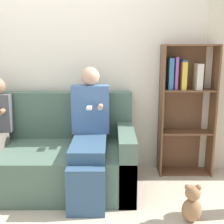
{
  "coord_description": "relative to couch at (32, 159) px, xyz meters",
  "views": [
    {
      "loc": [
        0.66,
        -2.17,
        1.39
      ],
      "look_at": [
        0.67,
        0.59,
        0.77
      ],
      "focal_mm": 45.0,
      "sensor_mm": 36.0,
      "label": 1
    }
  ],
  "objects": [
    {
      "name": "back_wall",
      "position": [
        0.16,
        0.47,
        0.98
      ],
      "size": [
        10.0,
        0.06,
        2.55
      ],
      "color": "silver",
      "rests_on": "ground_plane"
    },
    {
      "name": "couch",
      "position": [
        0.0,
        0.0,
        0.0
      ],
      "size": [
        2.08,
        0.89,
        0.93
      ],
      "color": "#4C6656",
      "rests_on": "ground_plane"
    },
    {
      "name": "adult_seated",
      "position": [
        0.6,
        -0.09,
        0.32
      ],
      "size": [
        0.39,
        0.85,
        1.22
      ],
      "color": "#335170",
      "rests_on": "ground_plane"
    },
    {
      "name": "teddy_bear",
      "position": [
        1.48,
        -0.65,
        -0.14
      ],
      "size": [
        0.16,
        0.13,
        0.33
      ],
      "color": "#936B47",
      "rests_on": "ground_plane"
    },
    {
      "name": "bookshelf",
      "position": [
        1.64,
        0.34,
        0.52
      ],
      "size": [
        0.59,
        0.25,
        1.44
      ],
      "color": "brown",
      "rests_on": "ground_plane"
    },
    {
      "name": "ground_plane",
      "position": [
        0.16,
        -0.55,
        -0.29
      ],
      "size": [
        14.0,
        14.0,
        0.0
      ],
      "primitive_type": "plane",
      "color": "beige"
    }
  ]
}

